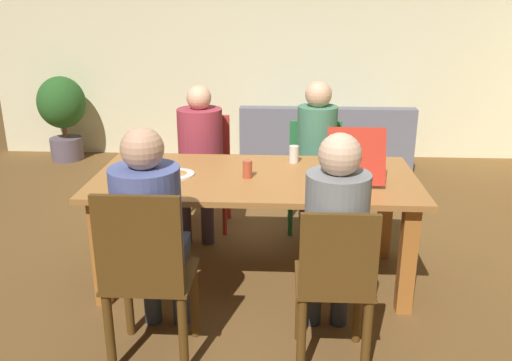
{
  "coord_description": "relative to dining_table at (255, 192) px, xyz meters",
  "views": [
    {
      "loc": [
        0.18,
        -3.27,
        1.82
      ],
      "look_at": [
        0.0,
        0.1,
        0.67
      ],
      "focal_mm": 37.34,
      "sensor_mm": 36.0,
      "label": 1
    }
  ],
  "objects": [
    {
      "name": "ground_plane",
      "position": [
        0.0,
        0.0,
        -0.62
      ],
      "size": [
        20.0,
        20.0,
        0.0
      ],
      "primitive_type": "plane",
      "color": "brown"
    },
    {
      "name": "back_wall",
      "position": [
        0.0,
        3.1,
        0.68
      ],
      "size": [
        6.6,
        0.12,
        2.6
      ],
      "primitive_type": "cube",
      "color": "beige",
      "rests_on": "ground"
    },
    {
      "name": "dining_table",
      "position": [
        0.0,
        0.0,
        0.0
      ],
      "size": [
        2.08,
        0.97,
        0.74
      ],
      "color": "#A76B34",
      "rests_on": "ground"
    },
    {
      "name": "chair_0",
      "position": [
        0.44,
        0.96,
        -0.12
      ],
      "size": [
        0.45,
        0.4,
        0.87
      ],
      "color": "#29733B",
      "rests_on": "ground"
    },
    {
      "name": "person_0",
      "position": [
        0.44,
        0.81,
        0.09
      ],
      "size": [
        0.32,
        0.54,
        1.22
      ],
      "color": "#382E4C",
      "rests_on": "ground"
    },
    {
      "name": "chair_1",
      "position": [
        -0.49,
        0.94,
        -0.09
      ],
      "size": [
        0.46,
        0.39,
        0.91
      ],
      "color": "#B8332B",
      "rests_on": "ground"
    },
    {
      "name": "person_1",
      "position": [
        -0.49,
        0.79,
        0.08
      ],
      "size": [
        0.36,
        0.57,
        1.19
      ],
      "color": "#3C3041",
      "rests_on": "ground"
    },
    {
      "name": "chair_2",
      "position": [
        0.44,
        -0.93,
        -0.15
      ],
      "size": [
        0.38,
        0.39,
        0.91
      ],
      "color": "#573915",
      "rests_on": "ground"
    },
    {
      "name": "person_2",
      "position": [
        0.44,
        -0.8,
        0.1
      ],
      "size": [
        0.31,
        0.53,
        1.24
      ],
      "color": "#2C2F37",
      "rests_on": "ground"
    },
    {
      "name": "chair_3",
      "position": [
        -0.49,
        -0.95,
        -0.11
      ],
      "size": [
        0.44,
        0.4,
        0.98
      ],
      "color": "#533614",
      "rests_on": "ground"
    },
    {
      "name": "person_3",
      "position": [
        -0.49,
        -0.82,
        0.12
      ],
      "size": [
        0.35,
        0.52,
        1.25
      ],
      "color": "#303746",
      "rests_on": "ground"
    },
    {
      "name": "pizza_box_0",
      "position": [
        0.62,
        0.01,
        0.16
      ],
      "size": [
        0.35,
        0.46,
        0.36
      ],
      "color": "red",
      "rests_on": "dining_table"
    },
    {
      "name": "plate_0",
      "position": [
        -0.51,
        -0.01,
        0.12
      ],
      "size": [
        0.23,
        0.23,
        0.03
      ],
      "color": "white",
      "rests_on": "dining_table"
    },
    {
      "name": "plate_1",
      "position": [
        -0.82,
        0.23,
        0.12
      ],
      "size": [
        0.2,
        0.2,
        0.03
      ],
      "color": "white",
      "rests_on": "dining_table"
    },
    {
      "name": "drinking_glass_0",
      "position": [
        0.45,
        -0.26,
        0.18
      ],
      "size": [
        0.06,
        0.06,
        0.13
      ],
      "primitive_type": "cylinder",
      "color": "silver",
      "rests_on": "dining_table"
    },
    {
      "name": "drinking_glass_1",
      "position": [
        0.25,
        0.31,
        0.17
      ],
      "size": [
        0.07,
        0.07,
        0.12
      ],
      "primitive_type": "cylinder",
      "color": "silver",
      "rests_on": "dining_table"
    },
    {
      "name": "drinking_glass_2",
      "position": [
        -0.05,
        -0.04,
        0.17
      ],
      "size": [
        0.06,
        0.06,
        0.11
      ],
      "primitive_type": "cylinder",
      "color": "#B8492F",
      "rests_on": "dining_table"
    },
    {
      "name": "couch",
      "position": [
        0.63,
        2.43,
        -0.35
      ],
      "size": [
        1.81,
        0.78,
        0.76
      ],
      "color": "slate",
      "rests_on": "ground"
    },
    {
      "name": "potted_plant",
      "position": [
        -2.4,
        2.72,
        -0.03
      ],
      "size": [
        0.54,
        0.54,
        0.98
      ],
      "color": "#5F515E",
      "rests_on": "ground"
    }
  ]
}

